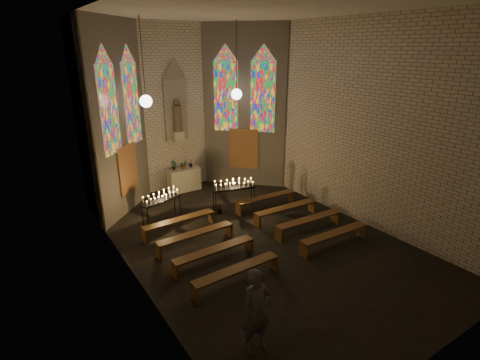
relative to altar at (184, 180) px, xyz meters
name	(u,v)px	position (x,y,z in m)	size (l,w,h in m)	color
floor	(256,240)	(0.00, -5.45, -0.50)	(12.00, 12.00, 0.00)	black
room	(204,113)	(0.00, -2.08, 3.22)	(8.22, 12.43, 7.00)	beige
altar	(184,180)	(0.00, 0.00, 0.00)	(1.40, 0.60, 1.00)	beige
flower_vase_left	(173,165)	(-0.43, 0.05, 0.72)	(0.23, 0.16, 0.44)	#4C723F
flower_vase_center	(183,165)	(0.01, 0.03, 0.67)	(0.31, 0.27, 0.34)	#4C723F
flower_vase_right	(191,163)	(0.40, 0.05, 0.69)	(0.21, 0.17, 0.38)	#4C723F
aisle_flower_pot	(219,209)	(0.05, -2.99, -0.30)	(0.22, 0.22, 0.39)	#4C723F
votive_stand_left	(161,198)	(-2.08, -2.58, 0.48)	(1.59, 0.81, 1.14)	black
votive_stand_right	(234,186)	(0.65, -3.09, 0.54)	(1.69, 0.79, 1.21)	black
pew_left_0	(179,221)	(-1.85, -3.55, -0.10)	(2.60, 0.45, 0.50)	#553618
pew_right_0	(266,199)	(1.85, -3.55, -0.10)	(2.60, 0.45, 0.50)	#553618
pew_left_1	(195,235)	(-1.85, -4.75, -0.10)	(2.60, 0.45, 0.50)	#553618
pew_right_1	(286,209)	(1.85, -4.75, -0.10)	(2.60, 0.45, 0.50)	#553618
pew_left_2	(214,252)	(-1.85, -5.95, -0.10)	(2.60, 0.45, 0.50)	#553618
pew_right_2	(309,221)	(1.85, -5.95, -0.10)	(2.60, 0.45, 0.50)	#553618
pew_left_3	(237,271)	(-1.85, -7.15, -0.10)	(2.60, 0.45, 0.50)	#553618
pew_right_3	(335,235)	(1.85, -7.15, -0.10)	(2.60, 0.45, 0.50)	#553618
visitor	(257,311)	(-2.71, -9.26, 0.43)	(0.68, 0.45, 1.87)	#4B4A54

